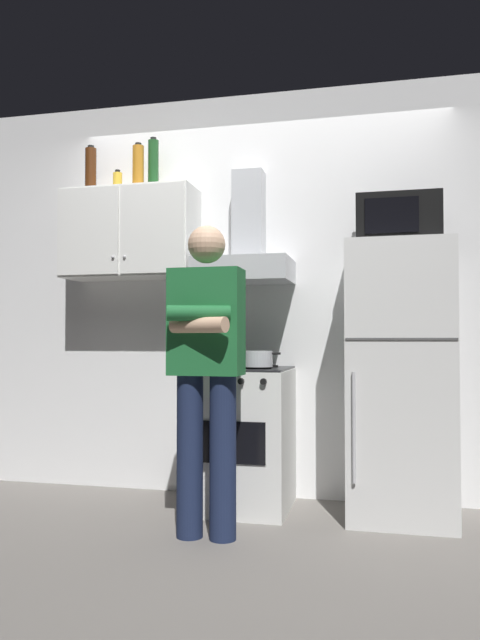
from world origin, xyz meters
TOP-DOWN VIEW (x-y plane):
  - ground_plane at (0.00, 0.00)m, footprint 7.00×7.00m
  - back_wall_tiled at (0.00, 0.60)m, footprint 4.80×0.10m
  - upper_cabinet at (-0.85, 0.37)m, footprint 0.90×0.37m
  - stove_oven at (-0.05, 0.25)m, footprint 0.60×0.62m
  - range_hood at (-0.05, 0.38)m, footprint 0.60×0.44m
  - refrigerator at (0.90, 0.25)m, footprint 0.60×0.62m
  - microwave at (0.90, 0.27)m, footprint 0.48×0.37m
  - person_standing at (-0.10, -0.36)m, footprint 0.38×0.33m
  - cooking_pot at (0.08, 0.13)m, footprint 0.27×0.17m
  - bottle_wine_green at (-0.70, 0.41)m, footprint 0.07×0.07m
  - bottle_rum_dark at (-1.13, 0.35)m, footprint 0.08×0.08m
  - bottle_liquor_amber at (-0.79, 0.37)m, footprint 0.08×0.08m
  - bottle_spice_jar at (-0.96, 0.40)m, footprint 0.06×0.06m

SIDE VIEW (x-z plane):
  - ground_plane at x=0.00m, z-range 0.00..0.00m
  - stove_oven at x=-0.05m, z-range 0.00..0.87m
  - refrigerator at x=0.90m, z-range 0.00..1.60m
  - person_standing at x=-0.10m, z-range 0.08..1.72m
  - cooking_pot at x=0.08m, z-range 0.87..0.97m
  - back_wall_tiled at x=0.00m, z-range 0.00..2.70m
  - range_hood at x=-0.05m, z-range 1.22..1.97m
  - microwave at x=0.90m, z-range 1.60..1.88m
  - upper_cabinet at x=-0.85m, z-range 1.45..2.05m
  - bottle_spice_jar at x=-0.96m, z-range 2.04..2.19m
  - bottle_liquor_amber at x=-0.79m, z-range 2.04..2.36m
  - bottle_rum_dark at x=-1.13m, z-range 2.04..2.36m
  - bottle_wine_green at x=-0.70m, z-range 2.04..2.40m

